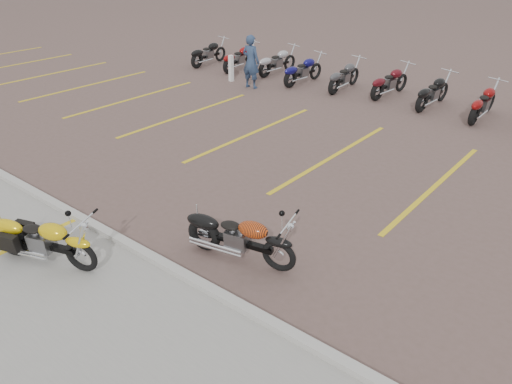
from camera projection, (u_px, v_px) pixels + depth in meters
ground at (230, 217)px, 10.10m from camera, size 100.00×100.00×0.00m
concrete_apron at (17, 341)px, 6.99m from camera, size 60.00×5.00×0.01m
curb at (154, 259)px, 8.69m from camera, size 60.00×0.18×0.12m
parking_stripes at (333, 156)px, 12.86m from camera, size 38.00×5.50×0.01m
yellow_cruiser at (43, 241)px, 8.51m from camera, size 2.02×0.81×0.86m
flame_cruiser at (238, 238)px, 8.59m from camera, size 2.08×0.57×0.86m
person_a at (251, 62)px, 18.21m from camera, size 0.74×0.53×1.92m
bollard at (231, 68)px, 19.25m from camera, size 0.16×0.16×1.00m
bg_bike_row at (458, 95)px, 15.85m from camera, size 22.13×2.01×1.10m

